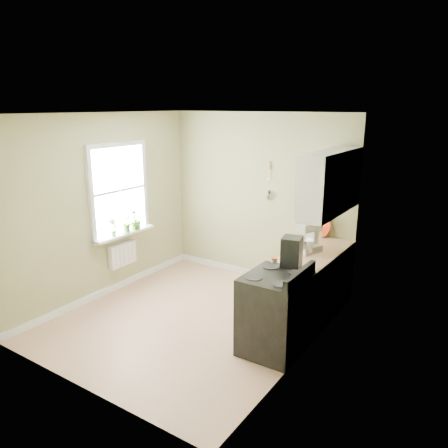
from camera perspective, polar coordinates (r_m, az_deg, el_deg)
The scene contains 21 objects.
floor at distance 6.07m, azimuth -4.25°, elevation -12.31°, with size 3.20×3.60×0.02m, color tan.
ceiling at distance 5.38m, azimuth -4.83°, elevation 14.31°, with size 3.20×3.60×0.02m, color white.
wall_back at distance 7.04m, azimuth 4.57°, elevation 3.39°, with size 3.20×0.02×2.70m, color tan.
wall_left at distance 6.66m, azimuth -15.53°, elevation 2.17°, with size 0.02×3.60×2.70m, color tan.
wall_right at distance 4.79m, azimuth 10.89°, elevation -2.60°, with size 0.02×3.60×2.70m, color tan.
base_cabinets at distance 6.08m, azimuth 11.46°, elevation -7.88°, with size 0.60×1.60×0.87m, color white.
countertop at distance 5.93m, azimuth 11.60°, elevation -3.81°, with size 0.64×1.60×0.04m, color #D7AA83.
upper_cabinets at distance 5.73m, azimuth 13.74°, elevation 5.35°, with size 0.35×1.40×0.80m, color white.
window at distance 6.79m, azimuth -13.60°, elevation 4.28°, with size 0.06×1.14×1.44m.
window_sill at distance 6.90m, azimuth -12.84°, elevation -1.24°, with size 0.18×1.14×0.04m, color white.
radiator at distance 6.98m, azimuth -13.15°, elevation -3.89°, with size 0.12×0.50×0.35m, color white.
wall_utensils at distance 6.88m, azimuth 5.95°, elevation 4.90°, with size 0.02×0.14×0.58m.
stove at distance 5.19m, azimuth 6.66°, elevation -11.41°, with size 0.69×0.78×1.06m.
stand_mixer at distance 5.88m, azimuth 11.06°, elevation -1.80°, with size 0.32×0.40×0.44m.
kettle at distance 6.60m, azimuth 12.49°, elevation -0.92°, with size 0.17×0.10×0.17m.
coffee_maker at distance 5.25m, azimuth 8.79°, elevation -3.84°, with size 0.27×0.29×0.39m.
red_tray at distance 6.58m, azimuth 12.49°, elevation -0.18°, with size 0.35×0.35×0.02m, color #AD2A0C.
jar at distance 5.39m, azimuth 6.57°, elevation -4.83°, with size 0.08×0.08×0.09m.
plant_a at distance 6.69m, azimuth -14.31°, elevation -0.41°, with size 0.15×0.10×0.28m, color #478128.
plant_b at distance 6.88m, azimuth -12.59°, elevation 0.17°, with size 0.16×0.13×0.29m, color #478128.
plant_c at distance 6.99m, azimuth -11.52°, elevation 0.62°, with size 0.18×0.18×0.32m, color #478128.
Camera 1 is at (3.33, -4.23, 2.80)m, focal length 35.00 mm.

